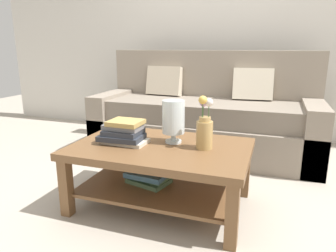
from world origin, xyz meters
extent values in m
plane|color=#ADA393|center=(0.00, 0.00, 0.00)|extent=(10.00, 10.00, 0.00)
cube|color=beige|center=(0.00, 1.65, 1.35)|extent=(6.40, 0.12, 2.70)
cube|color=gray|center=(-0.01, 0.79, 0.18)|extent=(2.28, 0.90, 0.36)
cube|color=gray|center=(-0.01, 0.76, 0.46)|extent=(2.04, 0.74, 0.20)
cube|color=gray|center=(-0.01, 1.14, 0.71)|extent=(2.28, 0.20, 0.70)
cube|color=gray|center=(-1.05, 0.79, 0.30)|extent=(0.20, 0.90, 0.60)
cube|color=gray|center=(1.04, 0.79, 0.30)|extent=(0.20, 0.90, 0.60)
cube|color=beige|center=(-0.52, 1.00, 0.72)|extent=(0.41, 0.21, 0.34)
cube|color=beige|center=(0.45, 1.00, 0.72)|extent=(0.42, 0.22, 0.34)
cube|color=brown|center=(-0.03, -0.43, 0.42)|extent=(1.20, 0.78, 0.05)
cube|color=brown|center=(-0.57, -0.76, 0.20)|extent=(0.07, 0.07, 0.39)
cube|color=brown|center=(0.51, -0.76, 0.20)|extent=(0.07, 0.07, 0.39)
cube|color=brown|center=(-0.57, -0.09, 0.20)|extent=(0.07, 0.07, 0.39)
cube|color=brown|center=(0.51, -0.09, 0.20)|extent=(0.07, 0.07, 0.39)
cube|color=brown|center=(-0.03, -0.43, 0.14)|extent=(1.08, 0.66, 0.02)
cube|color=#51704C|center=(-0.12, -0.42, 0.17)|extent=(0.32, 0.26, 0.03)
cube|color=#51704C|center=(-0.12, -0.39, 0.20)|extent=(0.32, 0.26, 0.03)
cube|color=#3D6075|center=(-0.12, -0.45, 0.23)|extent=(0.30, 0.23, 0.03)
cube|color=beige|center=(-0.28, -0.46, 0.46)|extent=(0.31, 0.19, 0.03)
cube|color=#2D333D|center=(-0.30, -0.47, 0.49)|extent=(0.31, 0.22, 0.04)
cube|color=#2D333D|center=(-0.30, -0.46, 0.52)|extent=(0.25, 0.21, 0.04)
cube|color=slate|center=(-0.30, -0.46, 0.56)|extent=(0.26, 0.16, 0.04)
cube|color=tan|center=(-0.28, -0.46, 0.59)|extent=(0.23, 0.20, 0.03)
cylinder|color=silver|center=(0.03, -0.34, 0.45)|extent=(0.11, 0.11, 0.02)
cylinder|color=silver|center=(0.03, -0.34, 0.49)|extent=(0.04, 0.04, 0.06)
cylinder|color=silver|center=(0.03, -0.34, 0.63)|extent=(0.16, 0.16, 0.23)
sphere|color=tan|center=(0.01, -0.34, 0.57)|extent=(0.05, 0.05, 0.05)
sphere|color=beige|center=(0.05, -0.32, 0.57)|extent=(0.05, 0.05, 0.05)
cylinder|color=tan|center=(0.27, -0.40, 0.54)|extent=(0.11, 0.11, 0.18)
cylinder|color=tan|center=(0.27, -0.40, 0.64)|extent=(0.08, 0.08, 0.03)
cylinder|color=#426638|center=(0.29, -0.39, 0.70)|extent=(0.01, 0.01, 0.08)
sphere|color=silver|center=(0.29, -0.39, 0.76)|extent=(0.05, 0.05, 0.05)
cylinder|color=#426638|center=(0.25, -0.38, 0.70)|extent=(0.01, 0.01, 0.07)
sphere|color=#B28CB7|center=(0.25, -0.38, 0.75)|extent=(0.05, 0.05, 0.05)
cylinder|color=#426638|center=(0.25, -0.41, 0.71)|extent=(0.01, 0.01, 0.10)
sphere|color=gold|center=(0.25, -0.41, 0.77)|extent=(0.05, 0.05, 0.05)
camera|label=1|loc=(0.69, -2.31, 1.10)|focal=33.12mm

